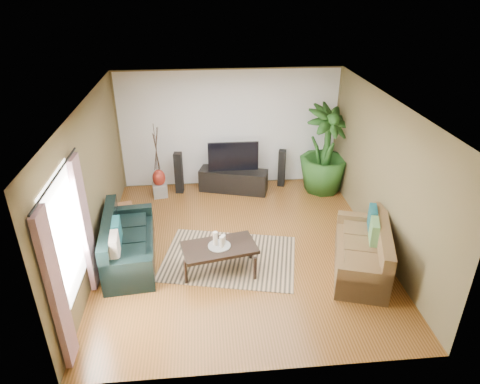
{
  "coord_description": "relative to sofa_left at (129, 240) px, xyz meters",
  "views": [
    {
      "loc": [
        -0.63,
        -6.5,
        4.52
      ],
      "look_at": [
        0.0,
        0.2,
        1.05
      ],
      "focal_mm": 32.0,
      "sensor_mm": 36.0,
      "label": 1
    }
  ],
  "objects": [
    {
      "name": "candle_tray",
      "position": [
        1.53,
        -0.44,
        0.08
      ],
      "size": [
        0.37,
        0.37,
        0.02
      ],
      "primitive_type": "cylinder",
      "color": "gray",
      "rests_on": "coffee_table"
    },
    {
      "name": "candle_tall",
      "position": [
        1.47,
        -0.41,
        0.21
      ],
      "size": [
        0.08,
        0.08,
        0.24
      ],
      "primitive_type": "cylinder",
      "color": "beige",
      "rests_on": "candle_tray"
    },
    {
      "name": "candle_mid",
      "position": [
        1.57,
        -0.48,
        0.18
      ],
      "size": [
        0.08,
        0.08,
        0.19
      ],
      "primitive_type": "cylinder",
      "color": "#EFE2C9",
      "rests_on": "candle_tray"
    },
    {
      "name": "wall_front",
      "position": [
        1.95,
        -2.55,
        0.93
      ],
      "size": [
        5.0,
        0.0,
        5.0
      ],
      "primitive_type": "plane",
      "rotation": [
        -1.57,
        0.0,
        0.0
      ],
      "color": "brown",
      "rests_on": "ground"
    },
    {
      "name": "vase",
      "position": [
        0.33,
        2.41,
        0.02
      ],
      "size": [
        0.28,
        0.28,
        0.39
      ],
      "primitive_type": "ellipsoid",
      "color": "maroon",
      "rests_on": "pedestal"
    },
    {
      "name": "pedestal",
      "position": [
        0.33,
        2.41,
        -0.27
      ],
      "size": [
        0.35,
        0.35,
        0.31
      ],
      "primitive_type": "cube",
      "rotation": [
        0.0,
        0.0,
        0.16
      ],
      "color": "gray",
      "rests_on": "floor"
    },
    {
      "name": "floor",
      "position": [
        1.95,
        0.2,
        -0.42
      ],
      "size": [
        5.5,
        5.5,
        0.0
      ],
      "primitive_type": "plane",
      "color": "brown",
      "rests_on": "ground"
    },
    {
      "name": "potted_plant",
      "position": [
        4.05,
        2.38,
        0.56
      ],
      "size": [
        1.53,
        1.53,
        1.98
      ],
      "primitive_type": "imported",
      "rotation": [
        0.0,
        0.0,
        0.57
      ],
      "color": "#204D19",
      "rests_on": "floor"
    },
    {
      "name": "curtain_near",
      "position": [
        -0.48,
        -2.15,
        0.72
      ],
      "size": [
        0.08,
        0.35,
        2.2
      ],
      "primitive_type": "cube",
      "color": "gray",
      "rests_on": "ground"
    },
    {
      "name": "backwall_panel",
      "position": [
        1.95,
        2.94,
        0.93
      ],
      "size": [
        4.9,
        0.0,
        4.9
      ],
      "primitive_type": "plane",
      "rotation": [
        1.57,
        0.0,
        0.0
      ],
      "color": "white",
      "rests_on": "ground"
    },
    {
      "name": "wall_back",
      "position": [
        1.95,
        2.95,
        0.93
      ],
      "size": [
        5.0,
        0.0,
        5.0
      ],
      "primitive_type": "plane",
      "rotation": [
        1.57,
        0.0,
        0.0
      ],
      "color": "brown",
      "rests_on": "ground"
    },
    {
      "name": "curtain_far",
      "position": [
        -0.48,
        -0.65,
        0.72
      ],
      "size": [
        0.08,
        0.35,
        2.2
      ],
      "primitive_type": "cube",
      "color": "gray",
      "rests_on": "ground"
    },
    {
      "name": "tv_stand",
      "position": [
        2.0,
        2.52,
        -0.17
      ],
      "size": [
        1.61,
        0.88,
        0.51
      ],
      "primitive_type": "cube",
      "rotation": [
        0.0,
        0.0,
        -0.29
      ],
      "color": "black",
      "rests_on": "floor"
    },
    {
      "name": "window_pane",
      "position": [
        -0.53,
        -1.4,
        0.97
      ],
      "size": [
        0.0,
        1.8,
        1.8
      ],
      "primitive_type": "plane",
      "rotation": [
        1.57,
        0.0,
        1.57
      ],
      "color": "white",
      "rests_on": "ground"
    },
    {
      "name": "sofa_left",
      "position": [
        0.0,
        0.0,
        0.0
      ],
      "size": [
        0.98,
        1.95,
        0.85
      ],
      "primitive_type": "cube",
      "rotation": [
        0.0,
        0.0,
        1.66
      ],
      "color": "black",
      "rests_on": "floor"
    },
    {
      "name": "side_table",
      "position": [
        -0.3,
        1.07,
        -0.19
      ],
      "size": [
        0.54,
        0.54,
        0.48
      ],
      "primitive_type": "cube",
      "rotation": [
        0.0,
        0.0,
        0.24
      ],
      "color": "#995E32",
      "rests_on": "floor"
    },
    {
      "name": "sofa_right",
      "position": [
        3.9,
        -0.61,
        0.0
      ],
      "size": [
        1.31,
        1.96,
        0.85
      ],
      "primitive_type": "cube",
      "rotation": [
        0.0,
        0.0,
        -1.87
      ],
      "color": "brown",
      "rests_on": "floor"
    },
    {
      "name": "curtain_rod",
      "position": [
        -0.48,
        -1.4,
        1.87
      ],
      "size": [
        0.03,
        1.9,
        0.03
      ],
      "primitive_type": "cylinder",
      "rotation": [
        1.57,
        0.0,
        0.0
      ],
      "color": "black",
      "rests_on": "ground"
    },
    {
      "name": "area_rug",
      "position": [
        1.72,
        -0.11,
        -0.42
      ],
      "size": [
        2.6,
        2.09,
        0.01
      ],
      "primitive_type": "cube",
      "rotation": [
        0.0,
        0.0,
        -0.22
      ],
      "color": "tan",
      "rests_on": "floor"
    },
    {
      "name": "ceiling",
      "position": [
        1.95,
        0.2,
        2.28
      ],
      "size": [
        5.5,
        5.5,
        0.0
      ],
      "primitive_type": "plane",
      "rotation": [
        3.14,
        0.0,
        0.0
      ],
      "color": "white",
      "rests_on": "ground"
    },
    {
      "name": "television",
      "position": [
        2.0,
        2.54,
        0.42
      ],
      "size": [
        1.13,
        0.06,
        0.67
      ],
      "primitive_type": "cube",
      "color": "black",
      "rests_on": "tv_stand"
    },
    {
      "name": "plant_pot",
      "position": [
        4.05,
        2.38,
        -0.28
      ],
      "size": [
        0.36,
        0.36,
        0.28
      ],
      "primitive_type": "cylinder",
      "color": "black",
      "rests_on": "floor"
    },
    {
      "name": "speaker_right",
      "position": [
        3.15,
        2.7,
        0.02
      ],
      "size": [
        0.21,
        0.22,
        0.89
      ],
      "primitive_type": "cube",
      "rotation": [
        0.0,
        0.0,
        -0.3
      ],
      "color": "black",
      "rests_on": "floor"
    },
    {
      "name": "wall_left",
      "position": [
        -0.55,
        0.2,
        0.92
      ],
      "size": [
        0.0,
        5.5,
        5.5
      ],
      "primitive_type": "plane",
      "rotation": [
        1.57,
        0.0,
        1.57
      ],
      "color": "brown",
      "rests_on": "ground"
    },
    {
      "name": "candle_short",
      "position": [
        1.6,
        -0.38,
        0.16
      ],
      "size": [
        0.08,
        0.08,
        0.15
      ],
      "primitive_type": "cylinder",
      "color": "beige",
      "rests_on": "candle_tray"
    },
    {
      "name": "speaker_left",
      "position": [
        0.77,
        2.57,
        0.05
      ],
      "size": [
        0.2,
        0.21,
        0.96
      ],
      "primitive_type": "cube",
      "rotation": [
        0.0,
        0.0,
        -0.13
      ],
      "color": "black",
      "rests_on": "floor"
    },
    {
      "name": "coffee_table",
      "position": [
        1.53,
        -0.44,
        -0.18
      ],
      "size": [
        1.31,
        0.89,
        0.49
      ],
      "primitive_type": "cube",
      "rotation": [
        0.0,
        0.0,
        0.2
      ],
      "color": "black",
      "rests_on": "floor"
    },
    {
      "name": "wall_right",
      "position": [
        4.45,
        0.2,
        0.92
      ],
      "size": [
        0.0,
        5.5,
        5.5
      ],
      "primitive_type": "plane",
      "rotation": [
        1.57,
        0.0,
        -1.57
      ],
      "color": "brown",
      "rests_on": "ground"
    }
  ]
}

